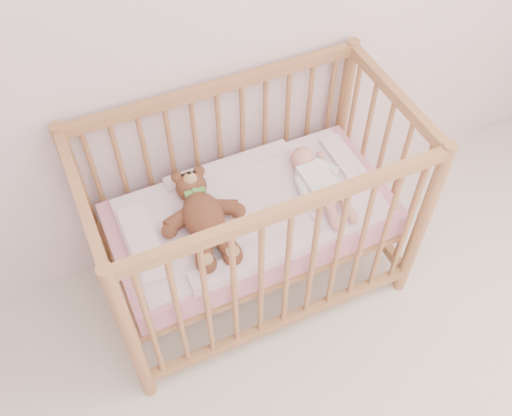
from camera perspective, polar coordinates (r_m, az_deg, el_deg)
crib at (r=2.51m, az=-0.47°, el=-0.90°), size 1.36×0.76×1.00m
mattress at (r=2.52m, az=-0.47°, el=-1.11°), size 1.22×0.62×0.13m
blanket at (r=2.46m, az=-0.48°, el=-0.05°), size 1.10×0.58×0.06m
baby at (r=2.49m, az=6.20°, el=2.99°), size 0.24×0.48×0.12m
teddy_bear at (r=2.33m, az=-5.26°, el=-0.84°), size 0.41×0.55×0.15m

